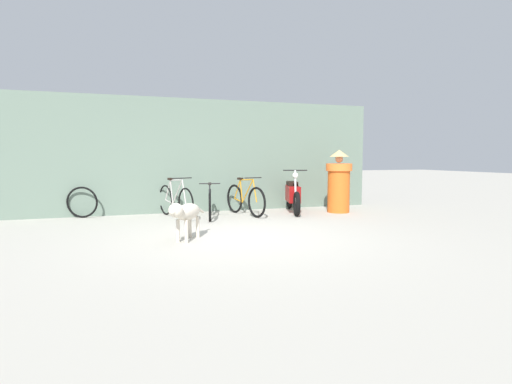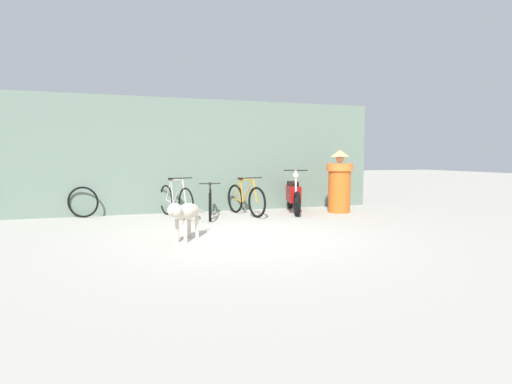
{
  "view_description": "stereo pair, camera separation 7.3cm",
  "coord_description": "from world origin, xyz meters",
  "px_view_note": "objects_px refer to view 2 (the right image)",
  "views": [
    {
      "loc": [
        -1.94,
        -6.56,
        1.38
      ],
      "look_at": [
        0.72,
        1.37,
        0.65
      ],
      "focal_mm": 28.0,
      "sensor_mm": 36.0,
      "label": 1
    },
    {
      "loc": [
        -1.87,
        -6.59,
        1.38
      ],
      "look_at": [
        0.72,
        1.37,
        0.65
      ],
      "focal_mm": 28.0,
      "sensor_mm": 36.0,
      "label": 2
    }
  ],
  "objects_px": {
    "bicycle_2": "(246,200)",
    "motorcycle": "(293,195)",
    "stray_dog": "(185,213)",
    "person_in_robes": "(339,182)",
    "bicycle_0": "(176,201)",
    "bicycle_1": "(210,203)",
    "spare_tire_left": "(83,202)"
  },
  "relations": [
    {
      "from": "bicycle_2",
      "to": "stray_dog",
      "type": "distance_m",
      "value": 3.1
    },
    {
      "from": "spare_tire_left",
      "to": "stray_dog",
      "type": "bearing_deg",
      "value": -60.49
    },
    {
      "from": "bicycle_1",
      "to": "stray_dog",
      "type": "xyz_separation_m",
      "value": [
        -0.91,
        -2.39,
        0.13
      ]
    },
    {
      "from": "person_in_robes",
      "to": "bicycle_0",
      "type": "bearing_deg",
      "value": -19.02
    },
    {
      "from": "stray_dog",
      "to": "bicycle_2",
      "type": "bearing_deg",
      "value": -179.56
    },
    {
      "from": "bicycle_1",
      "to": "spare_tire_left",
      "type": "xyz_separation_m",
      "value": [
        -2.77,
        0.9,
        0.02
      ]
    },
    {
      "from": "bicycle_0",
      "to": "stray_dog",
      "type": "xyz_separation_m",
      "value": [
        -0.16,
        -2.67,
        0.08
      ]
    },
    {
      "from": "bicycle_0",
      "to": "spare_tire_left",
      "type": "distance_m",
      "value": 2.11
    },
    {
      "from": "bicycle_2",
      "to": "motorcycle",
      "type": "bearing_deg",
      "value": 78.72
    },
    {
      "from": "bicycle_0",
      "to": "person_in_robes",
      "type": "bearing_deg",
      "value": 66.13
    },
    {
      "from": "person_in_robes",
      "to": "bicycle_1",
      "type": "bearing_deg",
      "value": -15.33
    },
    {
      "from": "bicycle_1",
      "to": "person_in_robes",
      "type": "relative_size",
      "value": 1.06
    },
    {
      "from": "bicycle_1",
      "to": "spare_tire_left",
      "type": "bearing_deg",
      "value": -96.02
    },
    {
      "from": "person_in_robes",
      "to": "bicycle_2",
      "type": "bearing_deg",
      "value": -19.46
    },
    {
      "from": "bicycle_0",
      "to": "spare_tire_left",
      "type": "bearing_deg",
      "value": -124.87
    },
    {
      "from": "bicycle_2",
      "to": "person_in_robes",
      "type": "bearing_deg",
      "value": 68.49
    },
    {
      "from": "bicycle_2",
      "to": "motorcycle",
      "type": "relative_size",
      "value": 0.85
    },
    {
      "from": "bicycle_2",
      "to": "stray_dog",
      "type": "height_order",
      "value": "bicycle_2"
    },
    {
      "from": "motorcycle",
      "to": "spare_tire_left",
      "type": "distance_m",
      "value": 4.98
    },
    {
      "from": "stray_dog",
      "to": "person_in_robes",
      "type": "xyz_separation_m",
      "value": [
        4.16,
        2.26,
        0.31
      ]
    },
    {
      "from": "bicycle_1",
      "to": "stray_dog",
      "type": "bearing_deg",
      "value": -8.8
    },
    {
      "from": "motorcycle",
      "to": "stray_dog",
      "type": "xyz_separation_m",
      "value": [
        -3.07,
        -2.61,
        0.04
      ]
    },
    {
      "from": "bicycle_1",
      "to": "bicycle_2",
      "type": "relative_size",
      "value": 1.01
    },
    {
      "from": "bicycle_0",
      "to": "motorcycle",
      "type": "bearing_deg",
      "value": 70.78
    },
    {
      "from": "bicycle_2",
      "to": "bicycle_1",
      "type": "bearing_deg",
      "value": -96.33
    },
    {
      "from": "bicycle_0",
      "to": "motorcycle",
      "type": "distance_m",
      "value": 2.91
    },
    {
      "from": "motorcycle",
      "to": "bicycle_1",
      "type": "bearing_deg",
      "value": -67.89
    },
    {
      "from": "person_in_robes",
      "to": "spare_tire_left",
      "type": "bearing_deg",
      "value": -22.8
    },
    {
      "from": "bicycle_1",
      "to": "stray_dog",
      "type": "relative_size",
      "value": 1.66
    },
    {
      "from": "stray_dog",
      "to": "spare_tire_left",
      "type": "height_order",
      "value": "spare_tire_left"
    },
    {
      "from": "stray_dog",
      "to": "spare_tire_left",
      "type": "relative_size",
      "value": 1.4
    },
    {
      "from": "stray_dog",
      "to": "person_in_robes",
      "type": "height_order",
      "value": "person_in_robes"
    }
  ]
}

